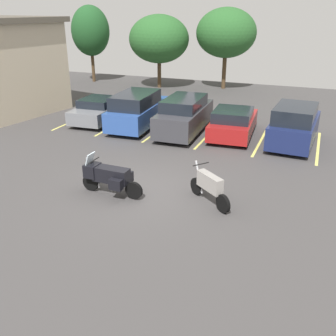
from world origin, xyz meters
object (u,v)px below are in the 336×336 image
motorcycle_second (209,186)px  car_red (233,123)px  car_navy (294,125)px  car_charcoal (184,115)px  car_grey (101,109)px  motorcycle_touring (109,176)px  car_blue (138,110)px

motorcycle_second → car_red: (-0.86, 7.31, 0.10)m
motorcycle_second → car_navy: size_ratio=0.39×
motorcycle_second → car_charcoal: (-3.30, 6.93, 0.32)m
car_grey → car_charcoal: 5.19m
car_grey → car_navy: 10.52m
motorcycle_touring → car_navy: car_navy is taller
car_charcoal → car_grey: bearing=174.9°
car_charcoal → motorcycle_second: bearing=-64.5°
motorcycle_touring → car_red: 8.35m
car_grey → car_blue: size_ratio=0.93×
car_grey → motorcycle_second: bearing=-41.1°
car_blue → car_red: bearing=3.2°
motorcycle_touring → car_grey: size_ratio=0.50×
motorcycle_touring → car_blue: (-2.58, 7.67, 0.27)m
car_blue → car_grey: bearing=171.8°
car_blue → car_navy: (8.00, 0.07, -0.01)m
motorcycle_second → car_grey: (-8.47, 7.39, 0.06)m
motorcycle_touring → car_blue: car_blue is taller
motorcycle_touring → motorcycle_second: size_ratio=1.36×
motorcycle_second → car_charcoal: bearing=115.5°
car_charcoal → car_red: (2.44, 0.39, -0.23)m
motorcycle_second → car_navy: car_navy is taller
car_grey → car_charcoal: (5.17, -0.46, 0.27)m
motorcycle_second → car_red: car_red is taller
motorcycle_touring → motorcycle_second: (3.38, 0.65, -0.07)m
car_grey → car_navy: bearing=-1.6°
motorcycle_second → car_blue: (-5.96, 7.02, 0.34)m
car_charcoal → car_navy: car_navy is taller
motorcycle_touring → motorcycle_second: bearing=10.8°
motorcycle_second → car_charcoal: 7.68m
car_blue → car_charcoal: car_blue is taller
car_red → motorcycle_second: bearing=-83.3°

